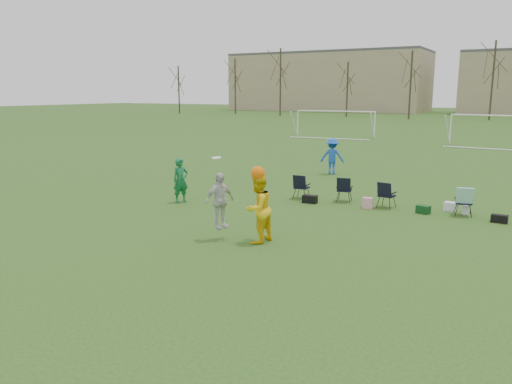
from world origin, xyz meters
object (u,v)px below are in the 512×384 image
Objects in this scene: fielder_green_near at (181,181)px; goal_left at (335,116)px; fielder_blue at (332,156)px; goal_mid at (502,122)px; center_contest at (246,205)px.

goal_left reaches higher than fielder_green_near.
fielder_blue is 19.18m from goal_mid.
goal_left is at bearing 36.41° from fielder_green_near.
goal_left is (-4.71, 29.15, 1.08)m from fielder_green_near.
goal_left is at bearing 106.36° from center_contest.
fielder_green_near is 28.71m from goal_mid.
fielder_blue is 12.55m from center_contest.
goal_left reaches higher than fielder_blue.
goal_mid reaches higher than fielder_blue.
goal_left is (-9.49, 32.32, 0.87)m from center_contest.
fielder_blue reaches higher than fielder_green_near.
center_contest is at bearing 81.87° from fielder_blue.
fielder_green_near is 0.71× the size of center_contest.
goal_mid is at bearing -13.13° from goal_left.
fielder_blue is (2.63, 9.19, 0.07)m from fielder_green_near.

